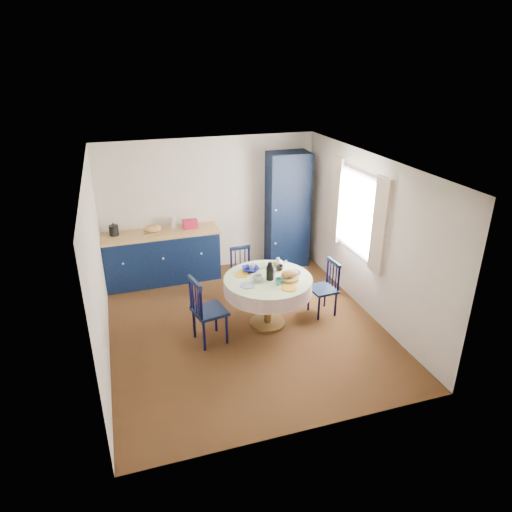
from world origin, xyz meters
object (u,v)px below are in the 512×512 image
(pantry_cabinet, at_px, (287,210))
(mug_c, at_px, (280,268))
(mug_d, at_px, (252,267))
(mug_b, at_px, (279,281))
(cobalt_bowl, at_px, (251,269))
(chair_far, at_px, (243,273))
(chair_left, at_px, (207,310))
(kitchen_counter, at_px, (161,256))
(mug_a, at_px, (258,278))
(chair_right, at_px, (325,288))
(dining_table, at_px, (268,285))

(pantry_cabinet, height_order, mug_c, pantry_cabinet)
(mug_d, bearing_deg, mug_b, -69.63)
(cobalt_bowl, bearing_deg, chair_far, 84.76)
(chair_left, bearing_deg, cobalt_bowl, -71.09)
(kitchen_counter, relative_size, mug_b, 20.14)
(kitchen_counter, height_order, cobalt_bowl, kitchen_counter)
(chair_left, distance_m, mug_d, 1.03)
(mug_b, bearing_deg, mug_a, 143.97)
(pantry_cabinet, height_order, chair_right, pantry_cabinet)
(pantry_cabinet, relative_size, mug_c, 19.78)
(mug_b, bearing_deg, chair_left, 175.83)
(dining_table, bearing_deg, pantry_cabinet, 62.27)
(pantry_cabinet, distance_m, dining_table, 2.37)
(mug_a, bearing_deg, chair_right, 5.79)
(pantry_cabinet, xyz_separation_m, chair_right, (-0.12, -2.00, -0.65))
(kitchen_counter, relative_size, mug_d, 20.03)
(mug_d, bearing_deg, kitchen_counter, 125.90)
(pantry_cabinet, xyz_separation_m, chair_left, (-2.06, -2.23, -0.58))
(pantry_cabinet, bearing_deg, chair_left, -129.48)
(mug_a, distance_m, mug_b, 0.31)
(dining_table, distance_m, mug_b, 0.31)
(mug_b, height_order, mug_c, mug_b)
(pantry_cabinet, xyz_separation_m, cobalt_bowl, (-1.27, -1.75, -0.27))
(dining_table, bearing_deg, chair_far, 97.12)
(dining_table, xyz_separation_m, cobalt_bowl, (-0.18, 0.31, 0.16))
(kitchen_counter, height_order, chair_left, kitchen_counter)
(pantry_cabinet, bearing_deg, chair_right, -89.96)
(chair_left, bearing_deg, mug_b, -105.88)
(mug_a, relative_size, mug_c, 1.16)
(mug_a, relative_size, mug_d, 1.22)
(chair_far, bearing_deg, kitchen_counter, 137.11)
(pantry_cabinet, relative_size, chair_far, 2.50)
(chair_far, height_order, mug_b, mug_b)
(mug_b, bearing_deg, cobalt_bowl, 114.93)
(chair_right, distance_m, mug_b, 1.02)
(pantry_cabinet, relative_size, chair_right, 2.47)
(kitchen_counter, height_order, mug_a, kitchen_counter)
(dining_table, xyz_separation_m, mug_b, (0.07, -0.24, 0.17))
(pantry_cabinet, bearing_deg, mug_c, -110.79)
(chair_far, bearing_deg, cobalt_bowl, -97.69)
(chair_left, bearing_deg, chair_right, -95.16)
(chair_far, relative_size, mug_a, 6.82)
(kitchen_counter, xyz_separation_m, chair_far, (1.23, -1.05, -0.04))
(mug_a, bearing_deg, mug_c, 30.21)
(dining_table, height_order, chair_right, dining_table)
(mug_c, bearing_deg, chair_left, -163.81)
(dining_table, bearing_deg, mug_d, 112.69)
(dining_table, distance_m, chair_left, 1.00)
(chair_left, xyz_separation_m, mug_a, (0.80, 0.11, 0.33))
(chair_left, relative_size, mug_d, 9.66)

